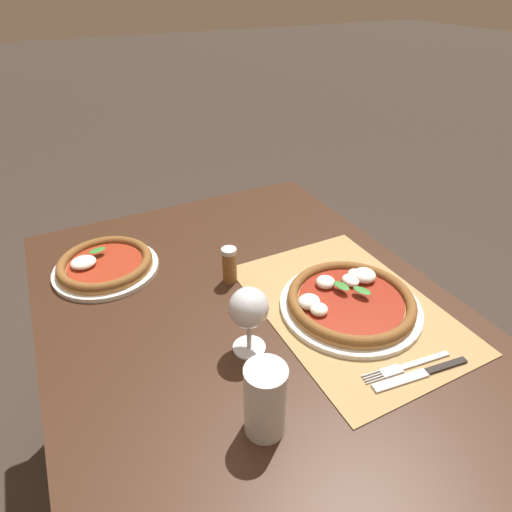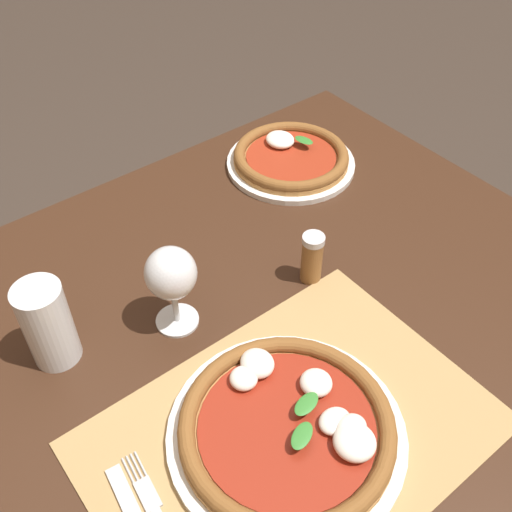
{
  "view_description": "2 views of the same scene",
  "coord_description": "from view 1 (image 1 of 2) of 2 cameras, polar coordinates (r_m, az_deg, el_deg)",
  "views": [
    {
      "loc": [
        -0.6,
        0.34,
        1.4
      ],
      "look_at": [
        0.15,
        -0.05,
        0.83
      ],
      "focal_mm": 30.0,
      "sensor_mm": 36.0,
      "label": 1
    },
    {
      "loc": [
        -0.31,
        -0.51,
        1.49
      ],
      "look_at": [
        0.11,
        0.03,
        0.82
      ],
      "focal_mm": 42.0,
      "sensor_mm": 36.0,
      "label": 2
    }
  ],
  "objects": [
    {
      "name": "paper_placemat",
      "position": [
        1.04,
        12.11,
        -6.58
      ],
      "size": [
        0.54,
        0.38,
        0.0
      ],
      "primitive_type": "cube",
      "color": "#A88451",
      "rests_on": "dining_table"
    },
    {
      "name": "wine_glass",
      "position": [
        0.85,
        -0.97,
        -7.24
      ],
      "size": [
        0.08,
        0.08,
        0.16
      ],
      "color": "silver",
      "rests_on": "dining_table"
    },
    {
      "name": "knife",
      "position": [
        0.92,
        21.11,
        -14.46
      ],
      "size": [
        0.04,
        0.22,
        0.01
      ],
      "color": "black",
      "rests_on": "paper_placemat"
    },
    {
      "name": "pint_glass",
      "position": [
        0.75,
        1.25,
        -18.81
      ],
      "size": [
        0.07,
        0.07,
        0.15
      ],
      "color": "silver",
      "rests_on": "dining_table"
    },
    {
      "name": "fork",
      "position": [
        0.93,
        19.42,
        -13.69
      ],
      "size": [
        0.04,
        0.2,
        0.0
      ],
      "color": "#B7B7BC",
      "rests_on": "paper_placemat"
    },
    {
      "name": "pepper_shaker",
      "position": [
        1.07,
        -3.76,
        -1.26
      ],
      "size": [
        0.04,
        0.04,
        0.1
      ],
      "color": "brown",
      "rests_on": "dining_table"
    },
    {
      "name": "dining_table",
      "position": [
        1.03,
        1.53,
        -13.98
      ],
      "size": [
        1.35,
        0.93,
        0.74
      ],
      "color": "#382114",
      "rests_on": "ground"
    },
    {
      "name": "pizza_far",
      "position": [
        1.19,
        -19.51,
        -1.09
      ],
      "size": [
        0.27,
        0.27,
        0.05
      ],
      "color": "silver",
      "rests_on": "dining_table"
    },
    {
      "name": "pizza_near",
      "position": [
        1.02,
        12.4,
        -5.84
      ],
      "size": [
        0.33,
        0.33,
        0.05
      ],
      "color": "silver",
      "rests_on": "paper_placemat"
    },
    {
      "name": "ground_plane",
      "position": [
        1.56,
        1.13,
        -29.97
      ],
      "size": [
        24.0,
        24.0,
        0.0
      ],
      "primitive_type": "plane",
      "color": "#382D26"
    }
  ]
}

